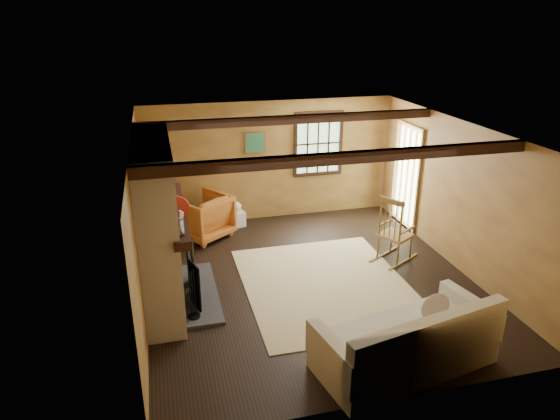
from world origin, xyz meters
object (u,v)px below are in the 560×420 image
object	(u,v)px
fireplace	(160,230)
sofa	(408,345)
rocking_chair	(394,234)
laundry_basket	(231,219)
armchair	(203,216)

from	to	relation	value
fireplace	sofa	xyz separation A→B (m)	(2.73, -2.28, -0.79)
rocking_chair	laundry_basket	size ratio (longest dim) A/B	2.33
fireplace	laundry_basket	world-z (taller)	fireplace
armchair	fireplace	bearing A→B (deg)	33.35
fireplace	armchair	world-z (taller)	fireplace
laundry_basket	fireplace	bearing A→B (deg)	-118.74
rocking_chair	sofa	size ratio (longest dim) A/B	0.50
laundry_basket	armchair	xyz separation A→B (m)	(-0.58, -0.39, 0.26)
sofa	armchair	xyz separation A→B (m)	(-1.95, 4.35, 0.10)
fireplace	laundry_basket	bearing A→B (deg)	61.26
sofa	armchair	world-z (taller)	sofa
fireplace	rocking_chair	xyz separation A→B (m)	(3.81, 0.32, -0.61)
rocking_chair	fireplace	bearing A→B (deg)	64.55
rocking_chair	armchair	size ratio (longest dim) A/B	1.28
rocking_chair	laundry_basket	xyz separation A→B (m)	(-2.46, 2.15, -0.34)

